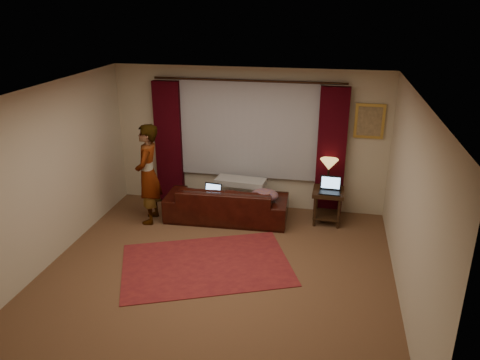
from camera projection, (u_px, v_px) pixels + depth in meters
The scene contains 20 objects.
floor at pixel (217, 274), 6.73m from camera, with size 5.00×5.00×0.01m, color brown.
ceiling at pixel (213, 93), 5.79m from camera, with size 5.00×5.00×0.02m, color silver.
wall_back at pixel (249, 139), 8.55m from camera, with size 5.00×0.02×2.60m, color beige.
wall_front at pixel (143, 300), 3.97m from camera, with size 5.00×0.02×2.60m, color beige.
wall_left at pixel (47, 177), 6.72m from camera, with size 0.02×5.00×2.60m, color beige.
wall_right at pixel (410, 205), 5.80m from camera, with size 0.02×5.00×2.60m, color beige.
sheer_curtain at pixel (248, 129), 8.42m from camera, with size 2.50×0.05×1.80m, color #9E9FA6.
drape_left at pixel (169, 143), 8.76m from camera, with size 0.50×0.14×2.30m, color black.
drape_right at pixel (331, 152), 8.21m from camera, with size 0.50×0.14×2.30m, color black.
curtain_rod at pixel (248, 81), 8.06m from camera, with size 0.04×0.04×3.40m, color black.
picture_frame at pixel (369, 121), 7.97m from camera, with size 0.50×0.04×0.60m, color gold.
sofa at pixel (227, 196), 8.26m from camera, with size 2.15×0.93×0.87m, color black.
throw_blanket at pixel (241, 169), 8.28m from camera, with size 0.89×0.35×0.10m, color gray.
clothing_pile at pixel (265, 195), 8.05m from camera, with size 0.48×0.37×0.20m, color #744C54.
laptop_sofa at pixel (211, 192), 8.17m from camera, with size 0.31×0.34×0.22m, color black, non-canonical shape.
area_rug at pixel (206, 264), 6.95m from camera, with size 2.45×1.63×0.01m, color maroon.
end_table at pixel (327, 206), 8.18m from camera, with size 0.53×0.53×0.61m, color black.
tiffany_lamp at pixel (328, 173), 8.14m from camera, with size 0.32×0.32×0.50m, color olive, non-canonical shape.
laptop_table at pixel (330, 186), 7.92m from camera, with size 0.35×0.39×0.26m, color black, non-canonical shape.
person at pixel (148, 174), 8.03m from camera, with size 0.52×0.52×1.76m, color gray.
Camera 1 is at (1.47, -5.61, 3.68)m, focal length 35.00 mm.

